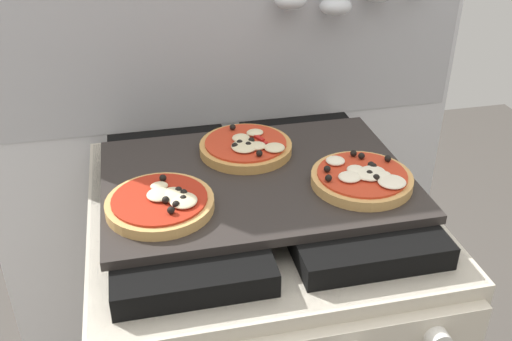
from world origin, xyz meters
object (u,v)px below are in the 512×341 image
Objects in this scene: baking_tray at (256,179)px; pizza_left at (161,203)px; pizza_right at (363,178)px; pizza_center at (248,146)px.

pizza_left is (-0.17, -0.07, 0.02)m from baking_tray.
pizza_right is (0.17, -0.07, 0.02)m from baking_tray.
pizza_right and pizza_center have the same top height.
baking_tray is 0.19m from pizza_right.
pizza_right is at bearing -43.07° from pizza_center.
pizza_center is at bearing 87.25° from baking_tray.
pizza_left and pizza_right have the same top height.
pizza_left is at bearing -157.53° from baking_tray.
baking_tray is 3.08× the size of pizza_right.
baking_tray is at bearing 22.47° from pizza_left.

